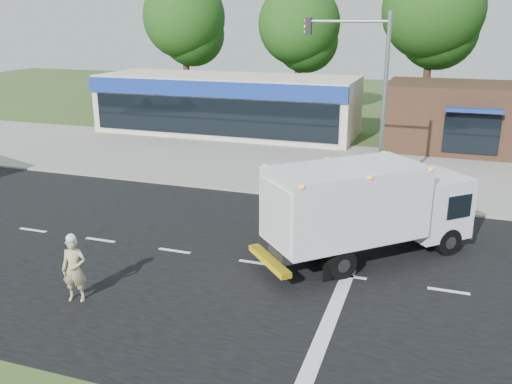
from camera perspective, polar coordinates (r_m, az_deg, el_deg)
ground at (r=17.98m, az=0.04°, el=-7.51°), size 120.00×120.00×0.00m
road_asphalt at (r=17.98m, az=0.04°, el=-7.50°), size 60.00×14.00×0.02m
sidewalk at (r=25.34m, az=6.05°, el=0.13°), size 60.00×2.40×0.12m
parking_apron at (r=30.83m, az=8.50°, el=3.11°), size 60.00×9.00×0.02m
lane_markings at (r=16.46m, az=3.02°, el=-9.98°), size 55.20×7.00×0.01m
ems_box_truck at (r=18.04m, az=11.51°, el=-1.33°), size 6.94×6.68×3.27m
emergency_worker at (r=16.17m, az=-18.59°, el=-7.62°), size 0.80×0.63×2.04m
retail_strip_mall at (r=38.51m, az=-3.08°, el=9.21°), size 18.00×6.20×4.00m
brown_storefront at (r=35.87m, az=21.63°, el=7.36°), size 10.00×6.70×4.00m
traffic_signal_pole at (r=23.34m, az=11.83°, el=10.59°), size 3.51×0.25×8.00m
background_trees at (r=43.99m, az=11.43°, el=16.97°), size 36.77×7.39×12.10m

